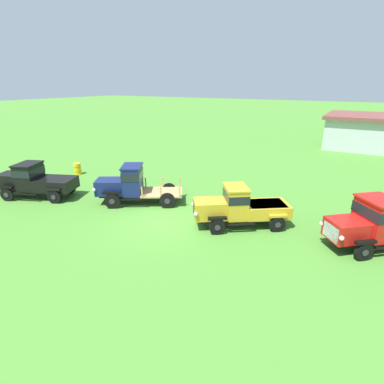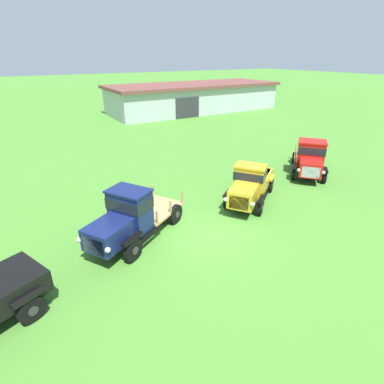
% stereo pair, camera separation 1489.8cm
% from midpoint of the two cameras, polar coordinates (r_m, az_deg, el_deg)
% --- Properties ---
extents(ground_plane, '(240.00, 240.00, 0.00)m').
position_cam_midpoint_polar(ground_plane, '(12.24, 20.88, -15.78)').
color(ground_plane, '#47842D').
extents(vintage_truck_foreground_near, '(5.03, 3.37, 2.16)m').
position_cam_midpoint_polar(vintage_truck_foreground_near, '(14.68, -15.59, -4.04)').
color(vintage_truck_foreground_near, black).
rests_on(vintage_truck_foreground_near, ground).
extents(vintage_truck_second_in_line, '(5.16, 4.00, 2.29)m').
position_cam_midpoint_polar(vintage_truck_second_in_line, '(13.41, 9.16, -5.58)').
color(vintage_truck_second_in_line, black).
rests_on(vintage_truck_second_in_line, ground).
extents(vintage_truck_midrow_center, '(4.69, 3.94, 2.08)m').
position_cam_midpoint_polar(vintage_truck_midrow_center, '(13.39, 38.10, -10.70)').
color(vintage_truck_midrow_center, black).
rests_on(vintage_truck_midrow_center, ground).
extents(vintage_truck_far_side, '(4.94, 4.62, 2.23)m').
position_cam_midpoint_polar(vintage_truck_far_side, '(16.14, 58.18, -10.99)').
color(vintage_truck_far_side, black).
rests_on(vintage_truck_far_side, ground).
extents(oil_drum_beside_row, '(0.56, 0.56, 0.90)m').
position_cam_midpoint_polar(oil_drum_beside_row, '(19.21, -9.50, 0.15)').
color(oil_drum_beside_row, gold).
rests_on(oil_drum_beside_row, ground).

